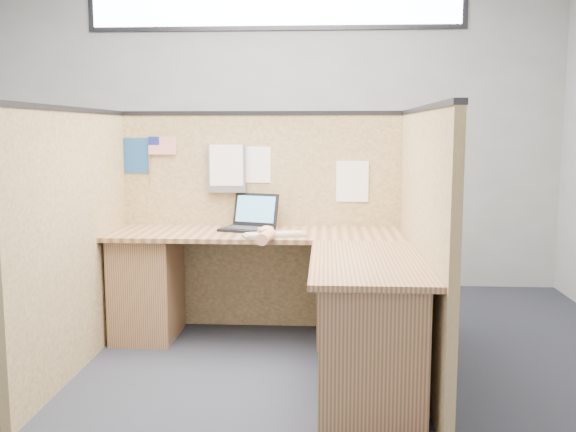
# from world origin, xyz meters

# --- Properties ---
(floor) EXTENTS (5.00, 5.00, 0.00)m
(floor) POSITION_xyz_m (0.00, 0.00, 0.00)
(floor) COLOR #1E202B
(floor) RESTS_ON ground
(wall_back) EXTENTS (5.00, 0.00, 5.00)m
(wall_back) POSITION_xyz_m (0.00, 2.25, 1.40)
(wall_back) COLOR gray
(wall_back) RESTS_ON floor
(wall_front) EXTENTS (5.00, 0.00, 5.00)m
(wall_front) POSITION_xyz_m (0.00, -2.25, 1.40)
(wall_front) COLOR gray
(wall_front) RESTS_ON floor
(clerestory_window) EXTENTS (3.30, 0.04, 0.38)m
(clerestory_window) POSITION_xyz_m (0.00, 2.23, 2.45)
(clerestory_window) COLOR #232328
(clerestory_window) RESTS_ON wall_back
(cubicle_partitions) EXTENTS (2.06, 1.83, 1.53)m
(cubicle_partitions) POSITION_xyz_m (0.00, 0.43, 0.77)
(cubicle_partitions) COLOR brown
(cubicle_partitions) RESTS_ON floor
(l_desk) EXTENTS (1.95, 1.75, 0.73)m
(l_desk) POSITION_xyz_m (0.18, 0.29, 0.39)
(l_desk) COLOR brown
(l_desk) RESTS_ON floor
(laptop) EXTENTS (0.38, 0.40, 0.24)m
(laptop) POSITION_xyz_m (-0.08, 0.80, 0.79)
(laptop) COLOR black
(laptop) RESTS_ON l_desk
(keyboard) EXTENTS (0.42, 0.25, 0.03)m
(keyboard) POSITION_xyz_m (0.13, 0.49, 0.74)
(keyboard) COLOR gray
(keyboard) RESTS_ON l_desk
(mouse) EXTENTS (0.11, 0.08, 0.04)m
(mouse) POSITION_xyz_m (0.08, 0.48, 0.75)
(mouse) COLOR silver
(mouse) RESTS_ON l_desk
(hand_forearm) EXTENTS (0.11, 0.38, 0.08)m
(hand_forearm) POSITION_xyz_m (0.09, 0.34, 0.77)
(hand_forearm) COLOR tan
(hand_forearm) RESTS_ON l_desk
(blue_poster) EXTENTS (0.19, 0.01, 0.25)m
(blue_poster) POSITION_xyz_m (-0.88, 0.97, 1.22)
(blue_poster) COLOR navy
(blue_poster) RESTS_ON cubicle_partitions
(american_flag) EXTENTS (0.20, 0.01, 0.34)m
(american_flag) POSITION_xyz_m (-0.72, 0.96, 1.28)
(american_flag) COLOR olive
(american_flag) RESTS_ON cubicle_partitions
(file_holder) EXTENTS (0.26, 0.05, 0.34)m
(file_holder) POSITION_xyz_m (-0.24, 0.94, 1.14)
(file_holder) COLOR slate
(file_holder) RESTS_ON cubicle_partitions
(paper_left) EXTENTS (0.20, 0.00, 0.25)m
(paper_left) POSITION_xyz_m (-0.03, 0.97, 1.16)
(paper_left) COLOR white
(paper_left) RESTS_ON cubicle_partitions
(paper_right) EXTENTS (0.22, 0.01, 0.28)m
(paper_right) POSITION_xyz_m (0.64, 0.97, 1.04)
(paper_right) COLOR white
(paper_right) RESTS_ON cubicle_partitions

